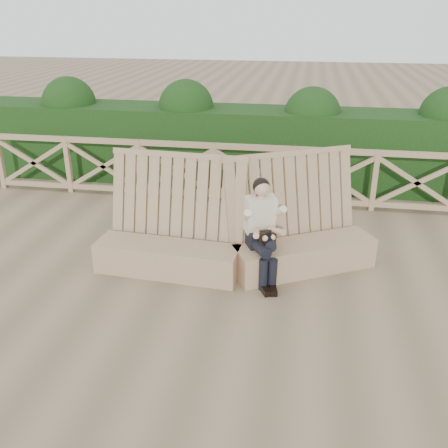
# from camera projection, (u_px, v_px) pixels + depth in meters

# --- Properties ---
(ground) EXTENTS (60.00, 60.00, 0.00)m
(ground) POSITION_uv_depth(u_px,v_px,m) (218.00, 304.00, 6.11)
(ground) COLOR brown
(ground) RESTS_ON ground
(bench) EXTENTS (3.79, 1.62, 1.55)m
(bench) POSITION_uv_depth(u_px,v_px,m) (236.00, 243.00, 6.80)
(bench) COLOR #927753
(bench) RESTS_ON ground
(woman) EXTENTS (0.57, 0.88, 1.35)m
(woman) POSITION_uv_depth(u_px,v_px,m) (262.00, 227.00, 6.47)
(woman) COLOR black
(woman) RESTS_ON ground
(guardrail) EXTENTS (10.10, 0.09, 1.10)m
(guardrail) POSITION_uv_depth(u_px,v_px,m) (252.00, 174.00, 9.05)
(guardrail) COLOR #937555
(guardrail) RESTS_ON ground
(hedge) EXTENTS (12.00, 1.20, 1.50)m
(hedge) POSITION_uv_depth(u_px,v_px,m) (260.00, 147.00, 10.05)
(hedge) COLOR black
(hedge) RESTS_ON ground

